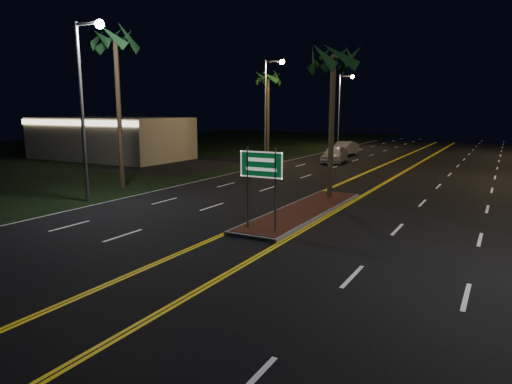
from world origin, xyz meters
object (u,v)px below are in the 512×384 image
Objects in this scene: palm_median at (334,59)px; median_island at (304,211)px; highway_sign at (261,172)px; streetlight_left_near at (86,91)px; streetlight_left_mid at (269,99)px; car_near at (334,153)px; car_far at (344,147)px; commercial_building at (110,138)px; palm_left_far at (268,78)px; streetlight_left_far at (342,102)px; palm_left_near at (115,41)px.

median_island is at bearing -90.00° from palm_median.
highway_sign reaches higher than median_island.
streetlight_left_near is 20.00m from streetlight_left_mid.
car_near is 7.22m from car_far.
commercial_building is 16.47m from palm_left_far.
streetlight_left_near is at bearing -84.79° from palm_left_far.
streetlight_left_mid is 1.02× the size of palm_left_far.
highway_sign is 42.67m from streetlight_left_far.
highway_sign is at bearing -90.00° from median_island.
streetlight_left_near is at bearing -148.51° from palm_median.
streetlight_left_near is 30.68m from car_far.
median_island is 1.16× the size of palm_left_far.
streetlight_left_mid is (15.39, 4.01, 3.65)m from commercial_building.
palm_left_near reaches higher than streetlight_left_mid.
streetlight_left_mid is (0.00, 20.00, 0.00)m from streetlight_left_near.
car_near is at bearing 102.85° from highway_sign.
streetlight_left_mid is 5.01m from palm_left_far.
commercial_building is 1.53× the size of palm_left_near.
palm_left_near is (-12.50, 5.20, 6.28)m from highway_sign.
median_island is at bearing -4.57° from palm_left_near.
highway_sign is at bearing -75.56° from streetlight_left_far.
car_near is at bearing 108.50° from palm_median.
car_near is at bearing 105.43° from median_island.
streetlight_left_near reaches higher than commercial_building.
palm_left_near is at bearing -95.89° from car_far.
median_island is 1.14× the size of streetlight_left_near.
palm_left_near is 27.80m from car_far.
commercial_building is at bearing -167.50° from car_near.
commercial_building is at bearing -122.65° from streetlight_left_far.
palm_median is 1.53× the size of car_near.
palm_left_near reaches higher than palm_left_far.
streetlight_left_mid is 16.39m from palm_left_near.
highway_sign is 0.39× the size of palm_median.
highway_sign is 31.17m from commercial_building.
streetlight_left_far reaches higher than median_island.
car_near reaches higher than car_far.
palm_left_near is (-1.89, -16.00, 3.02)m from streetlight_left_mid.
palm_left_near reaches higher than streetlight_left_far.
commercial_building is at bearing 153.45° from median_island.
car_near is at bearing 77.51° from streetlight_left_near.
palm_left_far is at bearing -127.90° from car_far.
palm_median reaches higher than commercial_building.
streetlight_left_mid reaches higher than median_island.
median_island is 1.14× the size of streetlight_left_mid.
streetlight_left_near is at bearing -164.22° from median_island.
highway_sign reaches higher than car_near.
palm_left_near is 20.02m from palm_left_far.
palm_median is at bearing -67.46° from car_far.
palm_left_near is at bearing -41.61° from commercial_building.
commercial_building is 16.31m from streetlight_left_mid.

